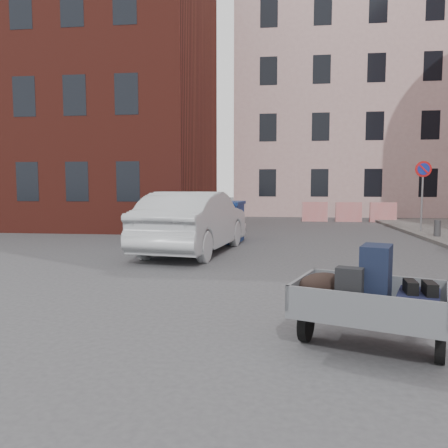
# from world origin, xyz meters

# --- Properties ---
(ground) EXTENTS (120.00, 120.00, 0.00)m
(ground) POSITION_xyz_m (0.00, 0.00, 0.00)
(ground) COLOR #38383A
(ground) RESTS_ON ground
(building_brick) EXTENTS (12.00, 10.00, 14.00)m
(building_brick) POSITION_xyz_m (-9.00, 13.00, 7.00)
(building_brick) COLOR #591E16
(building_brick) RESTS_ON ground
(building_pink) EXTENTS (16.00, 8.00, 14.00)m
(building_pink) POSITION_xyz_m (6.00, 22.00, 7.00)
(building_pink) COLOR #BE9592
(building_pink) RESTS_ON ground
(no_parking_sign) EXTENTS (0.60, 0.09, 2.65)m
(no_parking_sign) POSITION_xyz_m (6.00, 9.48, 2.01)
(no_parking_sign) COLOR gray
(no_parking_sign) RESTS_ON sidewalk
(barriers) EXTENTS (4.70, 0.18, 1.00)m
(barriers) POSITION_xyz_m (4.20, 15.00, 0.50)
(barriers) COLOR red
(barriers) RESTS_ON ground
(trailer) EXTENTS (1.88, 1.98, 1.20)m
(trailer) POSITION_xyz_m (1.53, -2.90, 0.61)
(trailer) COLOR black
(trailer) RESTS_ON ground
(dumpster) EXTENTS (3.31, 1.91, 1.33)m
(dumpster) POSITION_xyz_m (-2.18, 6.50, 0.67)
(dumpster) COLOR navy
(dumpster) RESTS_ON ground
(silver_car) EXTENTS (2.53, 5.33, 1.69)m
(silver_car) POSITION_xyz_m (-1.75, 4.10, 0.84)
(silver_car) COLOR #ADB0B4
(silver_car) RESTS_ON ground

